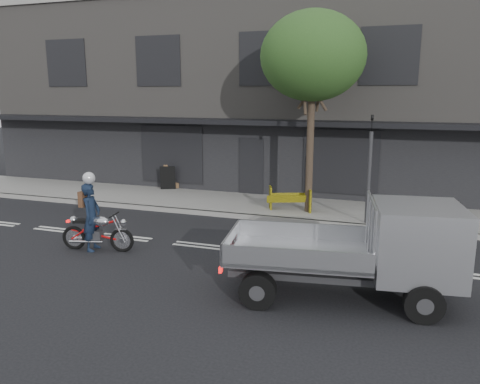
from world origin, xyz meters
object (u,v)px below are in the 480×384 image
(rider, at_px, (92,217))
(motorcycle, at_px, (97,231))
(sandwich_board, at_px, (168,178))
(construction_barrier, at_px, (288,200))
(traffic_light_pole, at_px, (369,176))
(flatbed_ute, at_px, (394,244))
(street_tree, at_px, (313,57))

(rider, bearing_deg, motorcycle, -99.60)
(rider, xyz_separation_m, sandwich_board, (-1.41, 7.13, -0.26))
(motorcycle, bearing_deg, rider, 170.40)
(motorcycle, xyz_separation_m, construction_barrier, (4.04, 5.14, 0.03))
(traffic_light_pole, distance_m, sandwich_board, 8.69)
(traffic_light_pole, xyz_separation_m, flatbed_ute, (0.84, -5.32, -0.44))
(rider, bearing_deg, street_tree, -51.38)
(street_tree, bearing_deg, rider, -131.75)
(traffic_light_pole, bearing_deg, construction_barrier, 167.72)
(motorcycle, bearing_deg, flatbed_ute, -15.44)
(motorcycle, xyz_separation_m, flatbed_ute, (7.51, -0.76, 0.68))
(rider, bearing_deg, sandwich_board, 1.58)
(rider, distance_m, flatbed_ute, 7.71)
(motorcycle, bearing_deg, street_tree, 39.52)
(motorcycle, bearing_deg, traffic_light_pole, 24.69)
(street_tree, height_order, construction_barrier, street_tree)
(street_tree, xyz_separation_m, flatbed_ute, (2.84, -6.17, -4.07))
(street_tree, bearing_deg, flatbed_ute, -65.33)
(rider, distance_m, sandwich_board, 7.28)
(traffic_light_pole, distance_m, flatbed_ute, 5.41)
(motorcycle, relative_size, flatbed_ute, 0.42)
(flatbed_ute, xyz_separation_m, construction_barrier, (-3.48, 5.90, -0.65))
(rider, height_order, sandwich_board, rider)
(motorcycle, height_order, construction_barrier, motorcycle)
(traffic_light_pole, bearing_deg, sandwich_board, 162.67)
(construction_barrier, bearing_deg, rider, -129.19)
(rider, distance_m, construction_barrier, 6.64)
(street_tree, bearing_deg, traffic_light_pole, -23.03)
(traffic_light_pole, xyz_separation_m, sandwich_board, (-8.24, 2.57, -1.00))
(street_tree, bearing_deg, motorcycle, -130.85)
(street_tree, distance_m, rider, 8.47)
(traffic_light_pole, distance_m, construction_barrier, 2.91)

